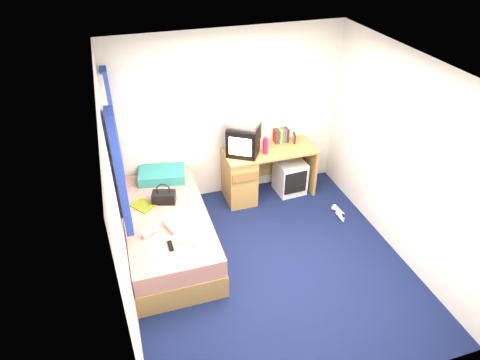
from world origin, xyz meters
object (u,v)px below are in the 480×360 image
object	(u,v)px
bed	(168,231)
pink_water_bottle	(265,146)
storage_cube	(290,177)
towel	(180,221)
pillow	(162,175)
picture_frame	(294,138)
magazine	(143,205)
crt_tv	(244,140)
colour_swatch_fan	(186,243)
white_heels	(340,214)
vcr	(244,124)
handbag	(164,197)
desk	(251,173)
aerosol_can	(259,144)
water_bottle	(150,232)
remote_control	(170,246)

from	to	relation	value
bed	pink_water_bottle	distance (m)	1.76
storage_cube	towel	size ratio (longest dim) A/B	1.68
bed	pillow	world-z (taller)	pillow
pink_water_bottle	bed	bearing A→B (deg)	-156.14
picture_frame	magazine	distance (m)	2.36
crt_tv	colour_swatch_fan	world-z (taller)	crt_tv
bed	white_heels	distance (m)	2.38
storage_cube	vcr	size ratio (longest dim) A/B	1.29
handbag	white_heels	size ratio (longest dim) A/B	0.85
desk	crt_tv	size ratio (longest dim) A/B	2.39
pink_water_bottle	aerosol_can	xyz separation A→B (m)	(-0.04, 0.13, -0.02)
storage_cube	white_heels	size ratio (longest dim) A/B	1.35
desk	vcr	size ratio (longest dim) A/B	3.34
towel	pillow	bearing A→B (deg)	92.98
magazine	storage_cube	bearing A→B (deg)	12.37
bed	crt_tv	size ratio (longest dim) A/B	3.67
vcr	storage_cube	bearing A→B (deg)	30.51
storage_cube	pink_water_bottle	world-z (taller)	pink_water_bottle
bed	magazine	xyz separation A→B (m)	(-0.24, 0.24, 0.28)
towel	colour_swatch_fan	size ratio (longest dim) A/B	1.36
crt_tv	magazine	bearing A→B (deg)	-128.79
bed	pillow	xyz separation A→B (m)	(0.08, 0.77, 0.34)
colour_swatch_fan	magazine	bearing A→B (deg)	114.28
bed	aerosol_can	bearing A→B (deg)	28.58
crt_tv	aerosol_can	size ratio (longest dim) A/B	3.10
crt_tv	picture_frame	world-z (taller)	crt_tv
picture_frame	water_bottle	world-z (taller)	picture_frame
white_heels	water_bottle	bearing A→B (deg)	-174.66
vcr	handbag	size ratio (longest dim) A/B	1.22
pink_water_bottle	water_bottle	distance (m)	2.02
pink_water_bottle	colour_swatch_fan	size ratio (longest dim) A/B	1.02
vcr	crt_tv	bearing A→B (deg)	-88.00
bed	aerosol_can	world-z (taller)	aerosol_can
aerosol_can	white_heels	distance (m)	1.49
colour_swatch_fan	white_heels	xyz separation A→B (m)	(2.24, 0.52, -0.51)
water_bottle	crt_tv	bearing A→B (deg)	36.54
bed	picture_frame	world-z (taller)	picture_frame
crt_tv	handbag	xyz separation A→B (m)	(-1.20, -0.52, -0.33)
aerosol_can	remote_control	bearing A→B (deg)	-137.34
pillow	crt_tv	distance (m)	1.20
water_bottle	aerosol_can	bearing A→B (deg)	33.35
storage_cube	aerosol_can	xyz separation A→B (m)	(-0.47, 0.08, 0.59)
bed	aerosol_can	distance (m)	1.77
vcr	remote_control	world-z (taller)	vcr
handbag	towel	bearing A→B (deg)	-61.64
picture_frame	magazine	xyz separation A→B (m)	(-2.26, -0.60, -0.27)
desk	magazine	xyz separation A→B (m)	(-1.58, -0.52, 0.14)
remote_control	colour_swatch_fan	bearing A→B (deg)	-0.76
storage_cube	water_bottle	distance (m)	2.42
pillow	desk	xyz separation A→B (m)	(1.25, -0.01, -0.20)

